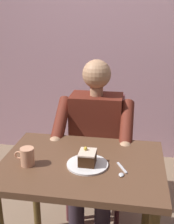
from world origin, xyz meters
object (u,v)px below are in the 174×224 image
at_px(coffee_cup, 27,156).
at_px(dessert_spoon, 122,171).
at_px(chair, 97,148).
at_px(cake_slice, 87,158).
at_px(seated_person, 94,143).
at_px(dining_table, 82,180).

height_order(coffee_cup, dessert_spoon, coffee_cup).
distance_m(chair, dessert_spoon, 0.79).
relative_size(cake_slice, dessert_spoon, 0.73).
height_order(seated_person, coffee_cup, seated_person).
height_order(chair, cake_slice, chair).
distance_m(dining_table, coffee_cup, 0.33).
height_order(chair, seated_person, seated_person).
height_order(chair, dessert_spoon, chair).
distance_m(dining_table, cake_slice, 0.16).
relative_size(cake_slice, coffee_cup, 0.95).
bearing_deg(seated_person, cake_slice, 93.86).
relative_size(dining_table, dessert_spoon, 6.24).
xyz_separation_m(dining_table, cake_slice, (-0.03, 0.03, 0.16)).
relative_size(chair, cake_slice, 8.74).
bearing_deg(chair, seated_person, 90.00).
relative_size(dining_table, cake_slice, 8.52).
xyz_separation_m(chair, seated_person, (-0.00, 0.18, 0.13)).
relative_size(chair, dessert_spoon, 6.41).
relative_size(dining_table, coffee_cup, 8.11).
relative_size(chair, coffee_cup, 8.32).
xyz_separation_m(chair, coffee_cup, (0.28, 0.73, 0.29)).
bearing_deg(dessert_spoon, seated_person, -68.46).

